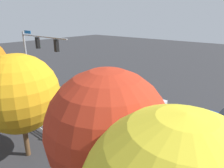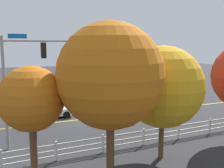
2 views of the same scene
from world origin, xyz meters
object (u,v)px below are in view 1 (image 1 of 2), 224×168
at_px(car_2, 145,100).
at_px(tree_3, 19,94).
at_px(car_1, 99,87).
at_px(tree_2, 108,129).

xyz_separation_m(car_2, tree_3, (1.75, 11.44, 3.62)).
height_order(car_1, tree_3, tree_3).
bearing_deg(car_1, tree_3, -66.08).
distance_m(car_1, tree_2, 16.41).
xyz_separation_m(car_1, tree_3, (-4.45, 11.31, 3.59)).
relative_size(car_2, tree_2, 0.59).
xyz_separation_m(car_1, tree_2, (-11.27, 11.28, 3.85)).
bearing_deg(car_2, tree_3, -100.40).
distance_m(tree_2, tree_3, 6.83).
bearing_deg(tree_3, tree_2, -179.80).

